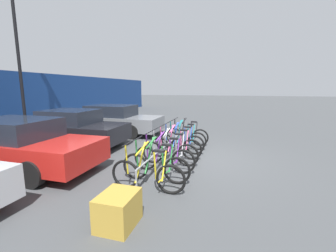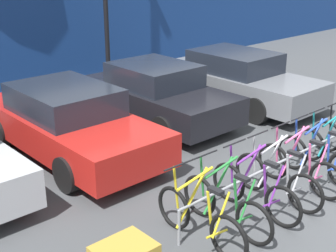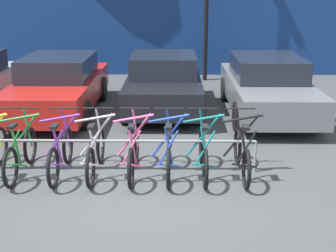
% 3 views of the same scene
% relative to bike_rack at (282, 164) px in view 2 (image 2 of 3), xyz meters
% --- Properties ---
extents(ground_plane, '(120.00, 120.00, 0.00)m').
position_rel_bike_rack_xyz_m(ground_plane, '(0.55, -0.68, -0.50)').
color(ground_plane, '#424447').
extents(hoarding_wall, '(36.00, 0.16, 3.05)m').
position_rel_bike_rack_xyz_m(hoarding_wall, '(0.55, 8.82, 1.03)').
color(hoarding_wall, navy).
rests_on(hoarding_wall, ground).
extents(bike_rack, '(4.76, 0.04, 0.57)m').
position_rel_bike_rack_xyz_m(bike_rack, '(0.00, 0.00, 0.00)').
color(bike_rack, gray).
rests_on(bike_rack, ground).
extents(bicycle_yellow, '(0.68, 1.71, 1.05)m').
position_rel_bike_rack_xyz_m(bicycle_yellow, '(-2.11, -0.15, -0.12)').
color(bicycle_yellow, black).
rests_on(bicycle_yellow, ground).
extents(bicycle_green, '(0.68, 1.71, 1.05)m').
position_rel_bike_rack_xyz_m(bicycle_green, '(-1.57, -0.15, -0.12)').
color(bicycle_green, black).
rests_on(bicycle_green, ground).
extents(bicycle_purple, '(0.68, 1.71, 1.05)m').
position_rel_bike_rack_xyz_m(bicycle_purple, '(-0.90, -0.15, -0.12)').
color(bicycle_purple, black).
rests_on(bicycle_purple, ground).
extents(bicycle_silver, '(0.68, 1.71, 1.05)m').
position_rel_bike_rack_xyz_m(bicycle_silver, '(-0.32, -0.15, -0.12)').
color(bicycle_silver, black).
rests_on(bicycle_silver, ground).
extents(bicycle_pink, '(0.68, 1.71, 1.05)m').
position_rel_bike_rack_xyz_m(bicycle_pink, '(0.31, -0.15, -0.12)').
color(bicycle_pink, black).
rests_on(bicycle_pink, ground).
extents(bicycle_blue, '(0.68, 1.71, 1.05)m').
position_rel_bike_rack_xyz_m(bicycle_blue, '(0.90, -0.15, -0.12)').
color(bicycle_blue, black).
rests_on(bicycle_blue, ground).
extents(bicycle_teal, '(0.68, 1.71, 1.05)m').
position_rel_bike_rack_xyz_m(bicycle_teal, '(1.47, -0.15, -0.12)').
color(bicycle_teal, black).
rests_on(bicycle_teal, ground).
extents(car_red, '(1.91, 4.56, 1.40)m').
position_rel_bike_rack_xyz_m(car_red, '(-1.83, 3.75, 0.19)').
color(car_red, red).
rests_on(car_red, ground).
extents(car_black, '(1.91, 4.07, 1.40)m').
position_rel_bike_rack_xyz_m(car_black, '(0.73, 4.05, 0.19)').
color(car_black, black).
rests_on(car_black, ground).
extents(car_grey, '(1.91, 4.60, 1.40)m').
position_rel_bike_rack_xyz_m(car_grey, '(3.24, 3.72, 0.19)').
color(car_grey, slate).
rests_on(car_grey, ground).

